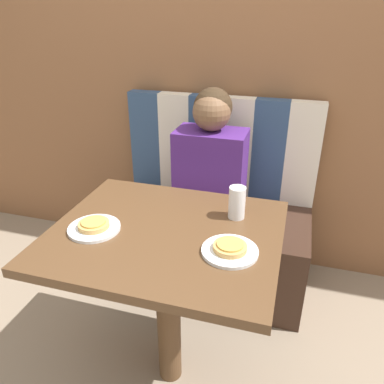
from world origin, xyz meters
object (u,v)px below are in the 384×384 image
object	(u,v)px
person	(211,157)
pizza_left	(94,224)
plate_left	(94,228)
plate_right	(230,251)
drinking_cup	(237,203)
pizza_right	(230,247)

from	to	relation	value
person	pizza_left	xyz separation A→B (m)	(-0.25, -0.76, -0.01)
person	plate_left	distance (m)	0.80
plate_right	drinking_cup	size ratio (longest dim) A/B	1.50
pizza_right	drinking_cup	world-z (taller)	drinking_cup
pizza_left	drinking_cup	bearing A→B (deg)	26.14
person	plate_right	world-z (taller)	person
pizza_right	pizza_left	bearing A→B (deg)	180.00
plate_left	pizza_left	size ratio (longest dim) A/B	1.69
pizza_left	drinking_cup	world-z (taller)	drinking_cup
person	plate_right	bearing A→B (deg)	-71.69
plate_right	pizza_right	distance (m)	0.02
person	pizza_right	xyz separation A→B (m)	(0.25, -0.76, -0.01)
person	plate_left	size ratio (longest dim) A/B	3.57
person	pizza_right	distance (m)	0.80
person	plate_left	world-z (taller)	person
plate_right	person	bearing A→B (deg)	108.31
person	plate_right	distance (m)	0.80
person	pizza_right	bearing A→B (deg)	-71.69
drinking_cup	pizza_left	bearing A→B (deg)	-153.86
pizza_left	plate_right	bearing A→B (deg)	0.00
plate_right	pizza_right	size ratio (longest dim) A/B	1.69
plate_right	pizza_right	bearing A→B (deg)	0.00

